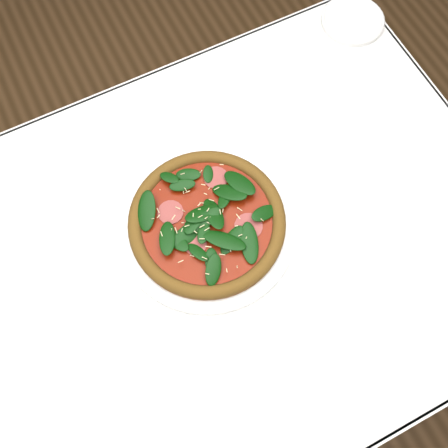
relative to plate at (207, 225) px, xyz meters
name	(u,v)px	position (x,y,z in m)	size (l,w,h in m)	color
ground	(205,328)	(-0.06, -0.05, -0.76)	(6.00, 6.00, 0.00)	brown
dining_table	(194,275)	(-0.06, -0.05, -0.11)	(1.21, 0.81, 0.75)	white
plate	(207,225)	(0.00, 0.00, 0.00)	(0.33, 0.33, 0.01)	white
pizza	(207,221)	(0.00, 0.00, 0.02)	(0.36, 0.36, 0.04)	brown
saucer_far	(353,20)	(0.48, 0.28, 0.00)	(0.14, 0.14, 0.01)	white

